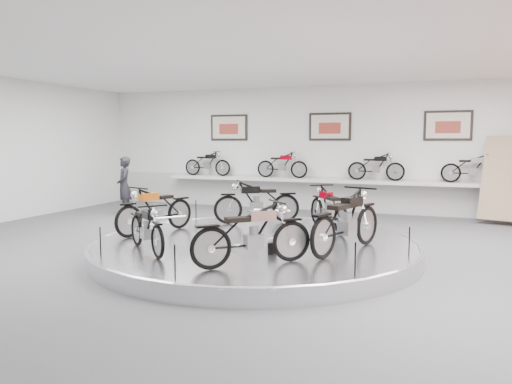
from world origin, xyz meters
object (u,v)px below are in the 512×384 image
at_px(shelf, 327,181).
at_px(visitor, 124,186).
at_px(display_platform, 255,248).
at_px(bike_a, 329,208).
at_px(bike_c, 155,209).
at_px(bike_e, 252,234).
at_px(bike_b, 257,202).
at_px(bike_d, 146,227).
at_px(bike_f, 347,220).

relative_size(shelf, visitor, 6.20).
bearing_deg(visitor, display_platform, 19.03).
distance_m(bike_a, bike_c, 3.77).
bearing_deg(display_platform, bike_e, -70.16).
xyz_separation_m(bike_c, visitor, (-3.38, 3.64, 0.08)).
distance_m(shelf, visitor, 6.30).
xyz_separation_m(bike_b, bike_d, (-0.74, -3.59, -0.08)).
distance_m(bike_f, visitor, 8.52).
relative_size(bike_b, bike_e, 1.02).
bearing_deg(shelf, visitor, -154.09).
bearing_deg(bike_b, display_platform, 77.52).
distance_m(bike_b, visitor, 5.24).
bearing_deg(visitor, bike_f, 24.02).
height_order(bike_b, bike_f, bike_f).
bearing_deg(display_platform, bike_f, -9.80).
distance_m(display_platform, shelf, 6.46).
bearing_deg(bike_d, bike_e, 33.04).
bearing_deg(bike_e, bike_f, 8.00).
bearing_deg(visitor, bike_d, 0.58).
bearing_deg(bike_e, display_platform, 66.17).
xyz_separation_m(bike_c, bike_d, (0.84, -1.63, -0.07)).
xyz_separation_m(shelf, bike_b, (-0.70, -4.43, -0.18)).
bearing_deg(bike_d, shelf, 119.12).
relative_size(bike_a, bike_e, 0.96).
relative_size(bike_c, bike_e, 1.00).
height_order(bike_e, bike_f, bike_f).
bearing_deg(bike_b, bike_e, 77.72).
xyz_separation_m(bike_a, bike_d, (-2.54, -3.28, -0.05)).
bearing_deg(bike_a, shelf, -23.10).
relative_size(display_platform, bike_b, 3.63).
bearing_deg(visitor, bike_e, 10.86).
distance_m(bike_c, bike_f, 4.17).
relative_size(display_platform, bike_f, 3.34).
bearing_deg(bike_e, bike_c, 104.13).
height_order(display_platform, visitor, visitor).
xyz_separation_m(shelf, visitor, (-5.66, -2.75, -0.11)).
height_order(bike_f, visitor, visitor).
bearing_deg(bike_c, bike_a, 134.70).
xyz_separation_m(bike_d, visitor, (-4.23, 5.26, 0.15)).
xyz_separation_m(bike_e, visitor, (-6.33, 5.49, 0.08)).
bearing_deg(bike_c, bike_b, 159.69).
height_order(display_platform, bike_a, bike_a).
xyz_separation_m(bike_a, bike_c, (-3.38, -1.65, 0.02)).
height_order(shelf, bike_c, bike_c).
distance_m(shelf, bike_d, 8.15).
xyz_separation_m(bike_e, bike_f, (1.20, 1.52, 0.05)).
xyz_separation_m(bike_b, bike_f, (2.57, -2.29, 0.05)).
height_order(display_platform, bike_f, bike_f).
bearing_deg(bike_d, bike_c, 156.74).
bearing_deg(bike_d, bike_b, 117.60).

